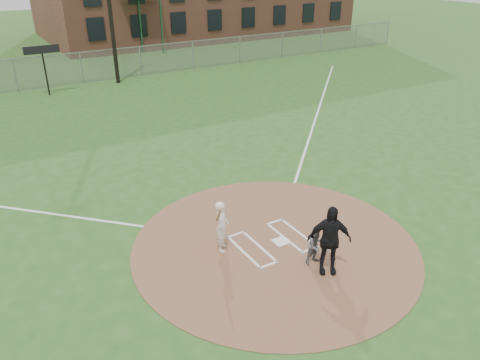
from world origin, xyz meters
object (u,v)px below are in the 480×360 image
home_plate (281,242)px  catcher (316,245)px  umpire (329,240)px  batter_at_plate (222,226)px

home_plate → catcher: catcher is taller
catcher → umpire: umpire is taller
home_plate → catcher: size_ratio=0.38×
home_plate → umpire: size_ratio=0.22×
umpire → batter_at_plate: (-1.92, 2.35, -0.21)m
catcher → batter_at_plate: bearing=134.6°
home_plate → umpire: umpire is taller
umpire → batter_at_plate: 3.04m
catcher → umpire: bearing=-87.5°
home_plate → batter_at_plate: bearing=160.8°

